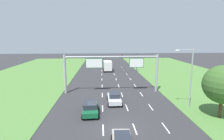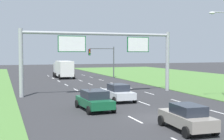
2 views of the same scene
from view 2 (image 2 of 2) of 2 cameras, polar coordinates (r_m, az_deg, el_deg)
ground_plane at (r=22.26m, az=8.42°, el=-8.63°), size 200.00×200.00×0.00m
lane_dashes_inner_left at (r=32.69m, az=-4.28°, el=-4.79°), size 0.14×62.40×0.01m
lane_dashes_inner_right at (r=33.76m, az=1.48°, el=-4.53°), size 0.14×62.40×0.01m
lane_dashes_slip at (r=35.16m, az=6.82°, el=-4.24°), size 0.14×62.40×0.01m
car_near_red at (r=18.87m, az=13.54°, el=-8.40°), size 2.14×4.16×1.55m
car_lead_silver at (r=24.73m, az=-3.22°, el=-5.49°), size 2.35×4.31×1.59m
car_mid_lane at (r=29.42m, az=1.14°, el=-4.14°), size 2.19×4.32×1.58m
box_truck at (r=56.12m, az=-8.89°, el=0.23°), size 2.76×7.32×3.05m
sign_gantry at (r=34.39m, az=-2.02°, el=3.75°), size 17.24×0.44×7.00m
traffic_light_mast at (r=55.34m, az=-1.58°, el=2.51°), size 4.76×0.49×5.60m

